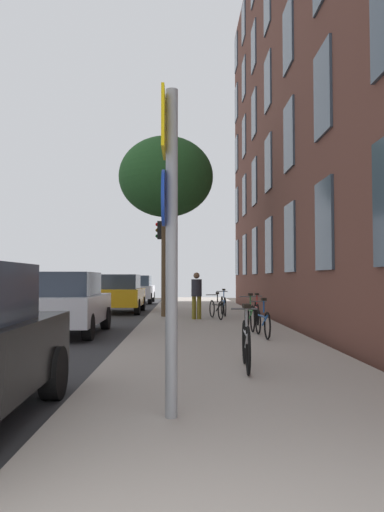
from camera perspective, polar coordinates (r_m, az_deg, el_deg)
ground_plane at (r=17.16m, az=-10.17°, el=-7.42°), size 41.80×41.80×0.00m
road_asphalt at (r=17.61m, az=-16.98°, el=-7.21°), size 7.00×38.00×0.01m
sidewalk at (r=16.97m, az=1.69°, el=-7.32°), size 4.20×38.00×0.12m
building_facade at (r=17.98m, az=10.49°, el=18.96°), size 0.56×27.00×16.06m
sign_post at (r=4.99m, az=-2.59°, el=3.76°), size 0.16×0.60×3.24m
traffic_light at (r=22.34m, az=-3.48°, el=0.89°), size 0.43×0.24×3.94m
tree_near at (r=18.34m, az=-2.96°, el=8.81°), size 3.39×3.39×6.44m
bicycle_0 at (r=7.66m, az=6.15°, el=-9.82°), size 0.42×1.67×0.98m
bicycle_1 at (r=11.82m, az=7.99°, el=-7.38°), size 0.42×1.68×0.90m
bicycle_2 at (r=13.29m, az=6.55°, el=-6.74°), size 0.42×1.65×0.97m
bicycle_3 at (r=15.17m, az=7.33°, el=-6.29°), size 0.42×1.66×0.91m
bicycle_4 at (r=16.94m, az=2.77°, el=-5.95°), size 0.51×1.63×0.89m
bicycle_5 at (r=18.44m, az=3.58°, el=-5.56°), size 0.42×1.69×0.97m
pedestrian_0 at (r=16.73m, az=0.52°, el=-4.15°), size 0.49×0.49×1.55m
car_1 at (r=13.51m, az=-13.90°, el=-5.15°), size 1.79×4.18×1.62m
car_2 at (r=21.67m, az=-8.07°, el=-4.18°), size 1.85×4.10×1.62m
car_3 at (r=29.95m, az=-6.14°, el=-3.73°), size 1.80×4.28×1.62m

